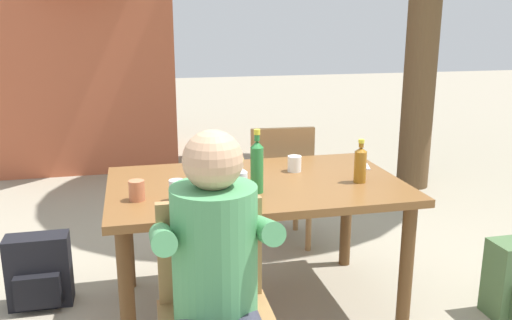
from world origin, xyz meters
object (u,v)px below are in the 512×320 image
object	(u,v)px
chair_far_right	(279,179)
backpack_by_far_side	(39,273)
cup_white	(294,164)
cup_glass	(177,191)
person_in_white_shirt	(218,276)
cup_steel	(209,170)
bottle_amber	(360,164)
dining_table	(256,198)
bottle_green	(257,166)
brick_kiosk	(86,43)
table_knife	(365,163)
cup_terracotta	(137,191)
chair_near_left	(215,303)
bottle_clear	(241,186)

from	to	relation	value
chair_far_right	backpack_by_far_side	xyz separation A→B (m)	(-1.50, -0.49, -0.29)
cup_white	chair_far_right	bearing A→B (deg)	82.53
chair_far_right	cup_glass	size ratio (longest dim) A/B	8.44
chair_far_right	person_in_white_shirt	distance (m)	1.80
cup_steel	cup_glass	xyz separation A→B (m)	(-0.20, -0.31, -0.00)
cup_white	bottle_amber	bearing A→B (deg)	-45.57
chair_far_right	cup_glass	xyz separation A→B (m)	(-0.77, -0.98, 0.29)
dining_table	bottle_green	size ratio (longest dim) A/B	4.81
brick_kiosk	table_knife	bearing A→B (deg)	-62.79
chair_far_right	cup_terracotta	world-z (taller)	chair_far_right
person_in_white_shirt	bottle_amber	size ratio (longest dim) A/B	5.14
person_in_white_shirt	table_knife	bearing A→B (deg)	46.10
chair_far_right	cup_white	size ratio (longest dim) A/B	9.91
chair_far_right	chair_near_left	bearing A→B (deg)	-113.78
bottle_clear	person_in_white_shirt	bearing A→B (deg)	-109.82
bottle_green	cup_steel	world-z (taller)	bottle_green
person_in_white_shirt	brick_kiosk	distance (m)	4.65
cup_white	brick_kiosk	size ratio (longest dim) A/B	0.04
chair_near_left	table_knife	xyz separation A→B (m)	(1.05, 0.99, 0.24)
chair_near_left	backpack_by_far_side	xyz separation A→B (m)	(-0.82, 1.06, -0.29)
backpack_by_far_side	bottle_amber	bearing A→B (deg)	-13.54
chair_near_left	cup_terracotta	world-z (taller)	chair_near_left
person_in_white_shirt	chair_near_left	bearing A→B (deg)	89.34
bottle_clear	cup_steel	distance (m)	0.46
cup_glass	cup_white	size ratio (longest dim) A/B	1.17
cup_terracotta	brick_kiosk	bearing A→B (deg)	96.72
cup_steel	cup_white	distance (m)	0.49
dining_table	backpack_by_far_side	xyz separation A→B (m)	(-1.16, 0.28, -0.44)
cup_terracotta	brick_kiosk	xyz separation A→B (m)	(-0.45, 3.83, 0.52)
bottle_amber	table_knife	distance (m)	0.40
cup_white	table_knife	xyz separation A→B (m)	(0.45, 0.06, -0.04)
cup_terracotta	chair_far_right	bearing A→B (deg)	44.41
bottle_clear	cup_terracotta	xyz separation A→B (m)	(-0.46, 0.20, -0.05)
person_in_white_shirt	cup_terracotta	bearing A→B (deg)	110.43
person_in_white_shirt	cup_glass	size ratio (longest dim) A/B	11.44
table_knife	bottle_clear	bearing A→B (deg)	-146.58
cup_glass	chair_near_left	bearing A→B (deg)	-81.11
chair_far_right	bottle_green	xyz separation A→B (m)	(-0.37, -0.94, 0.37)
cup_steel	cup_white	bearing A→B (deg)	6.47
bottle_green	brick_kiosk	world-z (taller)	brick_kiosk
dining_table	backpack_by_far_side	world-z (taller)	dining_table
brick_kiosk	chair_near_left	bearing A→B (deg)	-80.77
brick_kiosk	bottle_amber	bearing A→B (deg)	-67.21
cup_glass	cup_terracotta	size ratio (longest dim) A/B	1.06
dining_table	bottle_amber	size ratio (longest dim) A/B	6.65
chair_near_left	cup_steel	distance (m)	0.92
bottle_amber	cup_steel	bearing A→B (deg)	163.73
bottle_green	bottle_clear	xyz separation A→B (m)	(-0.12, -0.19, -0.04)
cup_terracotta	brick_kiosk	distance (m)	3.89
chair_near_left	backpack_by_far_side	bearing A→B (deg)	127.91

